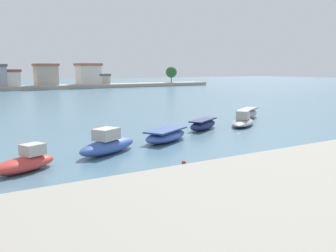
# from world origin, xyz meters

# --- Properties ---
(ground_plane) EXTENTS (400.00, 400.00, 0.00)m
(ground_plane) POSITION_xyz_m (0.00, 0.00, 0.00)
(ground_plane) COLOR slate
(moored_boat_0) EXTENTS (4.55, 3.26, 1.58)m
(moored_boat_0) POSITION_xyz_m (-16.45, 7.74, 0.55)
(moored_boat_0) COLOR #C63833
(moored_boat_0) RESTS_ON ground
(moored_boat_1) EXTENTS (5.78, 4.11, 1.86)m
(moored_boat_1) POSITION_xyz_m (-10.36, 9.57, 0.67)
(moored_boat_1) COLOR #3856A8
(moored_boat_1) RESTS_ON ground
(moored_boat_2) EXTENTS (5.85, 4.58, 1.06)m
(moored_boat_2) POSITION_xyz_m (-4.44, 11.16, 0.51)
(moored_boat_2) COLOR #3856A8
(moored_boat_2) RESTS_ON ground
(moored_boat_3) EXTENTS (5.27, 3.97, 1.04)m
(moored_boat_3) POSITION_xyz_m (1.96, 14.45, 0.50)
(moored_boat_3) COLOR navy
(moored_boat_3) RESTS_ON ground
(moored_boat_4) EXTENTS (5.63, 4.94, 1.65)m
(moored_boat_4) POSITION_xyz_m (7.08, 14.18, 0.54)
(moored_boat_4) COLOR #9E9EA3
(moored_boat_4) RESTS_ON ground
(moored_boat_5) EXTENTS (5.70, 4.26, 1.24)m
(moored_boat_5) POSITION_xyz_m (11.60, 18.17, 0.60)
(moored_boat_5) COLOR #9E9EA3
(moored_boat_5) RESTS_ON ground
(mooring_buoy_0) EXTENTS (0.26, 0.26, 0.26)m
(mooring_buoy_0) POSITION_xyz_m (-0.85, 17.48, 0.13)
(mooring_buoy_0) COLOR yellow
(mooring_buoy_0) RESTS_ON ground
(mooring_buoy_1) EXTENTS (0.30, 0.30, 0.30)m
(mooring_buoy_1) POSITION_xyz_m (-7.52, 3.94, 0.15)
(mooring_buoy_1) COLOR red
(mooring_buoy_1) RESTS_ON ground
(distant_shoreline) EXTENTS (125.78, 9.11, 7.64)m
(distant_shoreline) POSITION_xyz_m (0.98, 97.94, 2.24)
(distant_shoreline) COLOR #9E998C
(distant_shoreline) RESTS_ON ground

